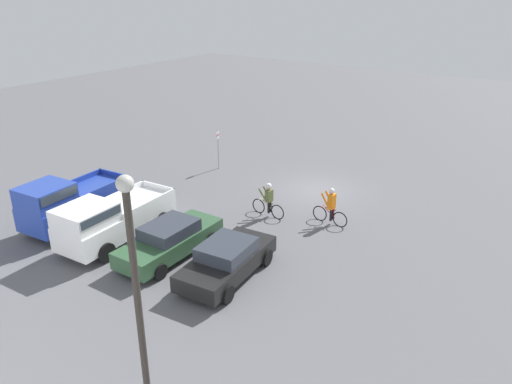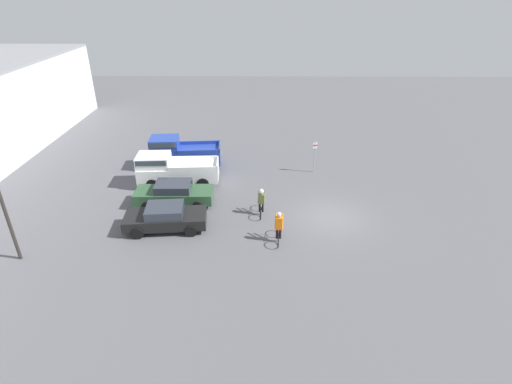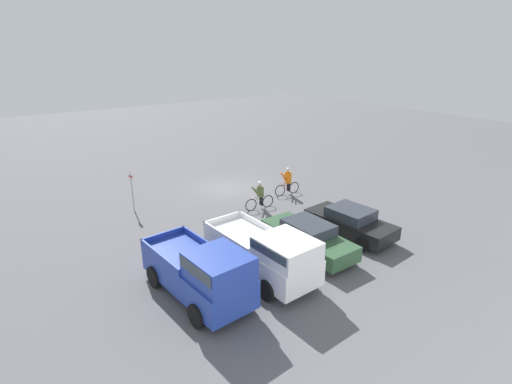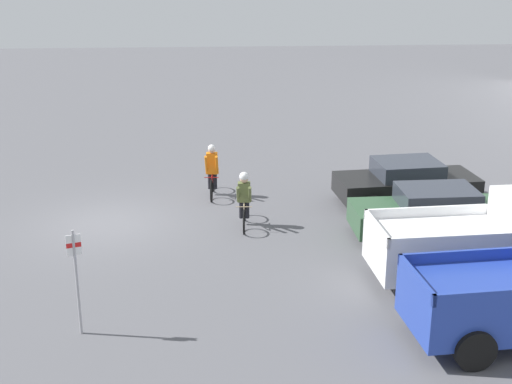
{
  "view_description": "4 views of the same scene",
  "coord_description": "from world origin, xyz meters",
  "views": [
    {
      "loc": [
        -11.17,
        21.83,
        10.13
      ],
      "look_at": [
        0.9,
        4.38,
        1.2
      ],
      "focal_mm": 35.0,
      "sensor_mm": 36.0,
      "label": 1
    },
    {
      "loc": [
        -19.86,
        4.13,
        12.04
      ],
      "look_at": [
        0.9,
        4.38,
        1.2
      ],
      "focal_mm": 28.0,
      "sensor_mm": 36.0,
      "label": 2
    },
    {
      "loc": [
        12.65,
        21.15,
        8.71
      ],
      "look_at": [
        0.9,
        4.38,
        1.2
      ],
      "focal_mm": 28.0,
      "sensor_mm": 36.0,
      "label": 3
    },
    {
      "loc": [
        19.92,
        3.11,
        7.73
      ],
      "look_at": [
        0.9,
        4.38,
        1.2
      ],
      "focal_mm": 50.0,
      "sensor_mm": 36.0,
      "label": 4
    }
  ],
  "objects": [
    {
      "name": "cyclist_1",
      "position": [
        -2.35,
        3.15,
        0.87
      ],
      "size": [
        1.79,
        0.48,
        1.76
      ],
      "color": "black",
      "rests_on": "ground_plane"
    },
    {
      "name": "sedan_1",
      "position": [
        1.58,
        9.39,
        0.72
      ],
      "size": [
        1.98,
        4.72,
        1.43
      ],
      "color": "#2D5133",
      "rests_on": "ground_plane"
    },
    {
      "name": "sedan_0",
      "position": [
        -1.22,
        9.31,
        0.71
      ],
      "size": [
        2.31,
        4.56,
        1.4
      ],
      "color": "black",
      "rests_on": "ground_plane"
    },
    {
      "name": "fire_lane_sign",
      "position": [
        6.39,
        0.3,
        1.42
      ],
      "size": [
        0.11,
        0.29,
        2.35
      ],
      "color": "#9E9EA3",
      "rests_on": "ground_plane"
    },
    {
      "name": "pickup_truck_1",
      "position": [
        7.15,
        9.98,
        1.18
      ],
      "size": [
        2.47,
        5.1,
        2.31
      ],
      "color": "#233D9E",
      "rests_on": "ground_plane"
    },
    {
      "name": "cyclist_0",
      "position": [
        0.41,
        4.06,
        0.86
      ],
      "size": [
        1.84,
        0.48,
        1.67
      ],
      "color": "black",
      "rests_on": "ground_plane"
    },
    {
      "name": "ground_plane",
      "position": [
        0.0,
        0.0,
        0.0
      ],
      "size": [
        80.0,
        80.0,
        0.0
      ],
      "primitive_type": "plane",
      "color": "#56565B"
    },
    {
      "name": "pickup_truck_0",
      "position": [
        4.36,
        10.01,
        1.1
      ],
      "size": [
        2.42,
        5.4,
        2.12
      ],
      "color": "white",
      "rests_on": "ground_plane"
    }
  ]
}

